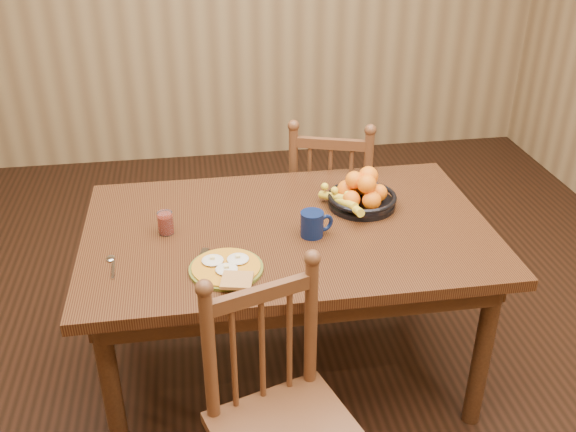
{
  "coord_description": "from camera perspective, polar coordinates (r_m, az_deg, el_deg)",
  "views": [
    {
      "loc": [
        -0.34,
        -2.17,
        2.02
      ],
      "look_at": [
        0.0,
        0.0,
        0.8
      ],
      "focal_mm": 40.0,
      "sensor_mm": 36.0,
      "label": 1
    }
  ],
  "objects": [
    {
      "name": "fork",
      "position": [
        2.35,
        -7.56,
        -3.88
      ],
      "size": [
        0.06,
        0.18,
        0.0
      ],
      "rotation": [
        0.0,
        0.0,
        -0.31
      ],
      "color": "silver",
      "rests_on": "dining_table"
    },
    {
      "name": "spoon",
      "position": [
        2.4,
        -15.42,
        -3.95
      ],
      "size": [
        0.04,
        0.16,
        0.01
      ],
      "rotation": [
        0.0,
        0.0,
        0.06
      ],
      "color": "silver",
      "rests_on": "dining_table"
    },
    {
      "name": "breakfast_plate",
      "position": [
        2.28,
        -5.46,
        -4.62
      ],
      "size": [
        0.26,
        0.3,
        0.04
      ],
      "color": "#59601E",
      "rests_on": "dining_table"
    },
    {
      "name": "coffee_mug",
      "position": [
        2.46,
        2.25,
        -0.69
      ],
      "size": [
        0.13,
        0.09,
        0.1
      ],
      "color": "#0A1538",
      "rests_on": "dining_table"
    },
    {
      "name": "dining_table",
      "position": [
        2.58,
        -0.0,
        -2.62
      ],
      "size": [
        1.6,
        1.0,
        0.75
      ],
      "color": "black",
      "rests_on": "ground"
    },
    {
      "name": "chair_near",
      "position": [
        2.13,
        -0.48,
        -18.01
      ],
      "size": [
        0.54,
        0.52,
        0.95
      ],
      "rotation": [
        0.0,
        0.0,
        0.31
      ],
      "color": "#523118",
      "rests_on": "ground"
    },
    {
      "name": "room",
      "position": [
        2.3,
        -0.0,
        12.07
      ],
      "size": [
        4.52,
        5.02,
        2.72
      ],
      "color": "black",
      "rests_on": "ground"
    },
    {
      "name": "fruit_bowl",
      "position": [
        2.68,
        6.49,
        1.91
      ],
      "size": [
        0.32,
        0.32,
        0.17
      ],
      "color": "black",
      "rests_on": "dining_table"
    },
    {
      "name": "juice_glass",
      "position": [
        2.52,
        -10.83,
        -0.65
      ],
      "size": [
        0.06,
        0.06,
        0.09
      ],
      "color": "silver",
      "rests_on": "dining_table"
    },
    {
      "name": "chair_far",
      "position": [
        3.3,
        3.86,
        0.79
      ],
      "size": [
        0.54,
        0.53,
        0.95
      ],
      "rotation": [
        0.0,
        0.0,
        2.83
      ],
      "color": "#523118",
      "rests_on": "ground"
    }
  ]
}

